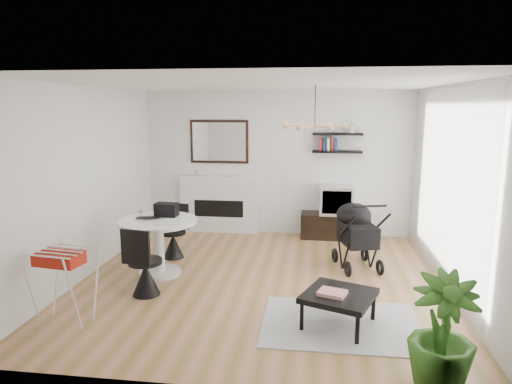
# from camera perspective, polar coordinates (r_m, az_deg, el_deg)

# --- Properties ---
(floor) EXTENTS (5.00, 5.00, 0.00)m
(floor) POSITION_cam_1_polar(r_m,az_deg,el_deg) (6.53, 0.60, -11.03)
(floor) COLOR olive
(floor) RESTS_ON ground
(ceiling) EXTENTS (5.00, 5.00, 0.00)m
(ceiling) POSITION_cam_1_polar(r_m,az_deg,el_deg) (6.07, 0.65, 13.38)
(ceiling) COLOR white
(ceiling) RESTS_ON wall_back
(wall_back) EXTENTS (5.00, 0.00, 5.00)m
(wall_back) POSITION_cam_1_polar(r_m,az_deg,el_deg) (8.61, 2.63, 3.59)
(wall_back) COLOR white
(wall_back) RESTS_ON floor
(wall_left) EXTENTS (0.00, 5.00, 5.00)m
(wall_left) POSITION_cam_1_polar(r_m,az_deg,el_deg) (6.91, -20.42, 1.15)
(wall_left) COLOR white
(wall_left) RESTS_ON floor
(wall_right) EXTENTS (0.00, 5.00, 5.00)m
(wall_right) POSITION_cam_1_polar(r_m,az_deg,el_deg) (6.36, 23.58, 0.15)
(wall_right) COLOR white
(wall_right) RESTS_ON floor
(sheer_curtain) EXTENTS (0.04, 3.60, 2.60)m
(sheer_curtain) POSITION_cam_1_polar(r_m,az_deg,el_deg) (6.53, 22.26, 0.49)
(sheer_curtain) COLOR white
(sheer_curtain) RESTS_ON wall_right
(fireplace) EXTENTS (1.50, 0.17, 2.16)m
(fireplace) POSITION_cam_1_polar(r_m,az_deg,el_deg) (8.81, -4.60, -0.66)
(fireplace) COLOR white
(fireplace) RESTS_ON floor
(shelf_lower) EXTENTS (0.90, 0.25, 0.04)m
(shelf_lower) POSITION_cam_1_polar(r_m,az_deg,el_deg) (8.44, 10.10, 4.99)
(shelf_lower) COLOR black
(shelf_lower) RESTS_ON wall_back
(shelf_upper) EXTENTS (0.90, 0.25, 0.04)m
(shelf_upper) POSITION_cam_1_polar(r_m,az_deg,el_deg) (8.41, 10.17, 7.16)
(shelf_upper) COLOR black
(shelf_upper) RESTS_ON wall_back
(pendant_lamp) EXTENTS (0.90, 0.90, 0.10)m
(pendant_lamp) POSITION_cam_1_polar(r_m,az_deg,el_deg) (6.32, 7.35, 8.20)
(pendant_lamp) COLOR tan
(pendant_lamp) RESTS_ON ceiling
(tv_console) EXTENTS (1.25, 0.44, 0.47)m
(tv_console) POSITION_cam_1_polar(r_m,az_deg,el_deg) (8.58, 9.82, -4.19)
(tv_console) COLOR black
(tv_console) RESTS_ON floor
(crt_tv) EXTENTS (0.60, 0.52, 0.52)m
(crt_tv) POSITION_cam_1_polar(r_m,az_deg,el_deg) (8.46, 9.99, -0.95)
(crt_tv) COLOR silver
(crt_tv) RESTS_ON tv_console
(dining_table) EXTENTS (1.12, 1.12, 0.82)m
(dining_table) POSITION_cam_1_polar(r_m,az_deg,el_deg) (6.74, -12.07, -5.71)
(dining_table) COLOR white
(dining_table) RESTS_ON floor
(laptop) EXTENTS (0.38, 0.30, 0.03)m
(laptop) POSITION_cam_1_polar(r_m,az_deg,el_deg) (6.70, -13.37, -3.28)
(laptop) COLOR black
(laptop) RESTS_ON dining_table
(black_bag) EXTENTS (0.34, 0.22, 0.20)m
(black_bag) POSITION_cam_1_polar(r_m,az_deg,el_deg) (6.84, -11.13, -2.18)
(black_bag) COLOR black
(black_bag) RESTS_ON dining_table
(newspaper) EXTENTS (0.41, 0.36, 0.01)m
(newspaper) POSITION_cam_1_polar(r_m,az_deg,el_deg) (6.47, -10.83, -3.74)
(newspaper) COLOR silver
(newspaper) RESTS_ON dining_table
(drinking_glass) EXTENTS (0.05, 0.05, 0.09)m
(drinking_glass) POSITION_cam_1_polar(r_m,az_deg,el_deg) (6.88, -14.23, -2.67)
(drinking_glass) COLOR white
(drinking_glass) RESTS_ON dining_table
(chair_far) EXTENTS (0.44, 0.45, 0.86)m
(chair_far) POSITION_cam_1_polar(r_m,az_deg,el_deg) (7.52, -10.24, -6.04)
(chair_far) COLOR black
(chair_far) RESTS_ON floor
(chair_near) EXTENTS (0.46, 0.47, 0.92)m
(chair_near) POSITION_cam_1_polar(r_m,az_deg,el_deg) (6.14, -13.73, -9.89)
(chair_near) COLOR black
(chair_near) RESTS_ON floor
(drying_rack) EXTENTS (0.64, 0.61, 0.86)m
(drying_rack) POSITION_cam_1_polar(r_m,az_deg,el_deg) (5.64, -22.85, -10.56)
(drying_rack) COLOR white
(drying_rack) RESTS_ON floor
(stroller) EXTENTS (0.75, 0.97, 1.08)m
(stroller) POSITION_cam_1_polar(r_m,az_deg,el_deg) (7.10, 12.41, -5.52)
(stroller) COLOR black
(stroller) RESTS_ON floor
(rug) EXTENTS (1.75, 1.27, 0.01)m
(rug) POSITION_cam_1_polar(r_m,az_deg,el_deg) (5.42, 10.56, -15.91)
(rug) COLOR #ACACAC
(rug) RESTS_ON floor
(coffee_table) EXTENTS (0.93, 0.93, 0.37)m
(coffee_table) POSITION_cam_1_polar(r_m,az_deg,el_deg) (5.26, 10.32, -12.75)
(coffee_table) COLOR black
(coffee_table) RESTS_ON rug
(magazines) EXTENTS (0.35, 0.31, 0.04)m
(magazines) POSITION_cam_1_polar(r_m,az_deg,el_deg) (5.18, 9.51, -12.34)
(magazines) COLOR #E34138
(magazines) RESTS_ON coffee_table
(potted_plant) EXTENTS (0.58, 0.58, 1.02)m
(potted_plant) POSITION_cam_1_polar(r_m,az_deg,el_deg) (4.39, 22.28, -15.90)
(potted_plant) COLOR #2E601B
(potted_plant) RESTS_ON floor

